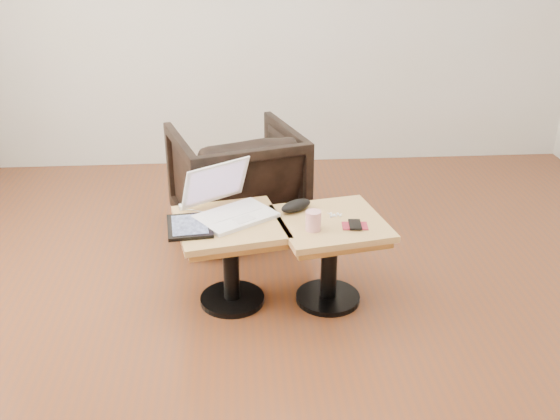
{
  "coord_description": "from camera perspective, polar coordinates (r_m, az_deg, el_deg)",
  "views": [
    {
      "loc": [
        -0.32,
        -2.39,
        1.71
      ],
      "look_at": [
        -0.13,
        0.25,
        0.49
      ],
      "focal_mm": 40.0,
      "sensor_mm": 36.0,
      "label": 1
    }
  ],
  "objects": [
    {
      "name": "side_table_left",
      "position": [
        2.98,
        -4.58,
        -2.94
      ],
      "size": [
        0.58,
        0.58,
        0.44
      ],
      "rotation": [
        0.0,
        0.0,
        0.2
      ],
      "color": "black",
      "rests_on": "ground"
    },
    {
      "name": "armchair",
      "position": [
        3.71,
        -4.03,
        2.71
      ],
      "size": [
        0.87,
        0.88,
        0.65
      ],
      "primitive_type": "imported",
      "rotation": [
        0.0,
        0.0,
        3.44
      ],
      "color": "black",
      "rests_on": "ground"
    },
    {
      "name": "phone_on_sleeve",
      "position": [
        2.89,
        6.87,
        -1.39
      ],
      "size": [
        0.12,
        0.11,
        0.01
      ],
      "rotation": [
        0.0,
        0.0,
        -0.08
      ],
      "color": "maroon",
      "rests_on": "side_table_right"
    },
    {
      "name": "striped_cup",
      "position": [
        2.83,
        3.06,
        -0.98
      ],
      "size": [
        0.08,
        0.08,
        0.09
      ],
      "primitive_type": "cylinder",
      "rotation": [
        0.0,
        0.0,
        0.08
      ],
      "color": "#C23E4D",
      "rests_on": "side_table_right"
    },
    {
      "name": "laptop",
      "position": [
        2.98,
        -4.68,
        0.44
      ],
      "size": [
        0.48,
        0.47,
        0.24
      ],
      "rotation": [
        0.0,
        0.0,
        0.6
      ],
      "color": "white",
      "rests_on": "side_table_left"
    },
    {
      "name": "tablet",
      "position": [
        2.88,
        -8.26,
        -1.47
      ],
      "size": [
        0.23,
        0.28,
        0.02
      ],
      "rotation": [
        0.0,
        0.0,
        0.12
      ],
      "color": "black",
      "rests_on": "side_table_left"
    },
    {
      "name": "glasses_case",
      "position": [
        3.02,
        1.47,
        0.4
      ],
      "size": [
        0.19,
        0.16,
        0.05
      ],
      "primitive_type": "ellipsoid",
      "rotation": [
        0.0,
        0.0,
        0.6
      ],
      "color": "black",
      "rests_on": "side_table_right"
    },
    {
      "name": "room_shell",
      "position": [
        2.44,
        3.64,
        16.13
      ],
      "size": [
        4.52,
        4.52,
        2.71
      ],
      "color": "#59321E",
      "rests_on": "ground"
    },
    {
      "name": "side_table_right",
      "position": [
        2.99,
        4.59,
        -2.82
      ],
      "size": [
        0.57,
        0.57,
        0.44
      ],
      "rotation": [
        0.0,
        0.0,
        0.19
      ],
      "color": "black",
      "rests_on": "ground"
    },
    {
      "name": "earbuds_tangle",
      "position": [
        2.98,
        5.03,
        -0.45
      ],
      "size": [
        0.07,
        0.04,
        0.01
      ],
      "color": "white",
      "rests_on": "side_table_right"
    },
    {
      "name": "charging_adapter",
      "position": [
        3.08,
        -8.87,
        0.27
      ],
      "size": [
        0.04,
        0.04,
        0.02
      ],
      "primitive_type": "cube",
      "rotation": [
        0.0,
        0.0,
        0.16
      ],
      "color": "white",
      "rests_on": "side_table_left"
    }
  ]
}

